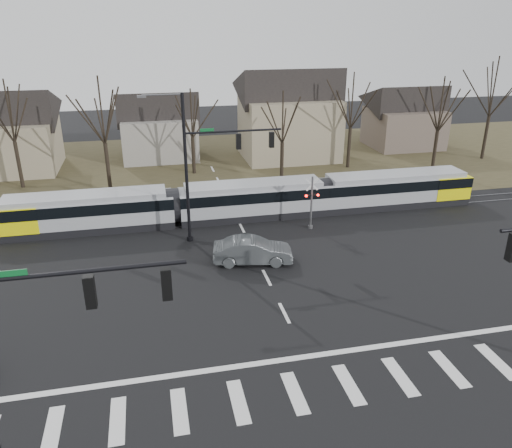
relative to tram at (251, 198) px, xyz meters
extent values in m
plane|color=black|center=(-1.18, -16.00, -1.52)|extent=(140.00, 140.00, 0.00)
cube|color=#38331E|center=(-1.18, 16.00, -1.52)|extent=(140.00, 28.00, 0.01)
cube|color=silver|center=(-11.98, -20.00, -1.52)|extent=(0.60, 2.60, 0.01)
cube|color=silver|center=(-9.58, -20.00, -1.52)|extent=(0.60, 2.60, 0.01)
cube|color=silver|center=(-7.18, -20.00, -1.52)|extent=(0.60, 2.60, 0.01)
cube|color=silver|center=(-4.78, -20.00, -1.52)|extent=(0.60, 2.60, 0.01)
cube|color=silver|center=(-2.38, -20.00, -1.52)|extent=(0.60, 2.60, 0.01)
cube|color=silver|center=(0.02, -20.00, -1.52)|extent=(0.60, 2.60, 0.01)
cube|color=silver|center=(2.42, -20.00, -1.52)|extent=(0.60, 2.60, 0.01)
cube|color=silver|center=(4.82, -20.00, -1.52)|extent=(0.60, 2.60, 0.01)
cube|color=silver|center=(7.22, -20.00, -1.52)|extent=(0.60, 2.60, 0.01)
cube|color=silver|center=(-1.18, -17.80, -1.52)|extent=(28.00, 0.35, 0.01)
cube|color=silver|center=(-1.18, -14.00, -1.52)|extent=(0.18, 2.00, 0.01)
cube|color=silver|center=(-1.18, -10.00, -1.52)|extent=(0.18, 2.00, 0.01)
cube|color=silver|center=(-1.18, -6.00, -1.52)|extent=(0.18, 2.00, 0.01)
cube|color=silver|center=(-1.18, -2.00, -1.52)|extent=(0.18, 2.00, 0.01)
cube|color=silver|center=(-1.18, 2.00, -1.52)|extent=(0.18, 2.00, 0.01)
cube|color=silver|center=(-1.18, 6.00, -1.52)|extent=(0.18, 2.00, 0.01)
cube|color=silver|center=(-1.18, 10.00, -1.52)|extent=(0.18, 2.00, 0.01)
cube|color=silver|center=(-1.18, 14.00, -1.52)|extent=(0.18, 2.00, 0.01)
cube|color=#59595E|center=(-1.18, -0.90, -1.49)|extent=(90.00, 0.12, 0.06)
cube|color=#59595E|center=(-1.18, 0.50, -1.49)|extent=(90.00, 0.12, 0.06)
cube|color=gray|center=(-12.28, 0.00, -0.13)|extent=(12.45, 2.68, 2.80)
cube|color=black|center=(-12.28, 0.00, 0.44)|extent=(12.47, 2.72, 0.81)
cube|color=#F7EE07|center=(-16.97, 0.00, -0.04)|extent=(3.06, 2.74, 1.87)
cube|color=gray|center=(0.17, 0.00, -0.13)|extent=(11.49, 2.68, 2.80)
cube|color=black|center=(0.17, 0.00, 0.44)|extent=(11.51, 2.72, 0.81)
cube|color=gray|center=(12.14, 0.00, -0.13)|extent=(12.45, 2.68, 2.80)
cube|color=black|center=(12.14, 0.00, 0.44)|extent=(12.47, 2.72, 0.81)
cube|color=#F7EE07|center=(16.83, 0.00, -0.04)|extent=(3.06, 2.74, 1.87)
imported|color=#474B4E|center=(-1.57, -7.83, -0.70)|extent=(3.54, 5.64, 1.65)
cylinder|color=black|center=(-9.93, -22.00, 6.08)|extent=(6.50, 0.14, 0.14)
cube|color=#0C5926|center=(-11.68, -22.00, 6.23)|extent=(0.90, 0.03, 0.22)
cube|color=black|center=(-9.60, -22.00, 5.38)|extent=(0.32, 0.32, 1.05)
sphere|color=#FF0C07|center=(-9.60, -22.00, 5.71)|extent=(0.22, 0.22, 0.22)
cube|color=black|center=(-7.33, -22.00, 5.38)|extent=(0.32, 0.32, 1.05)
sphere|color=#FF0C07|center=(-7.33, -22.00, 5.71)|extent=(0.22, 0.22, 0.22)
cylinder|color=black|center=(-5.18, -3.50, 3.58)|extent=(0.22, 0.22, 10.20)
cylinder|color=black|center=(-5.18, -3.50, -1.37)|extent=(0.44, 0.44, 0.30)
cylinder|color=black|center=(-1.93, -3.50, 6.08)|extent=(6.50, 0.14, 0.14)
cube|color=#0C5926|center=(-3.68, -3.50, 6.23)|extent=(0.90, 0.03, 0.22)
cube|color=black|center=(-1.60, -3.50, 5.38)|extent=(0.32, 0.32, 1.05)
sphere|color=#FF0C07|center=(-1.60, -3.50, 5.71)|extent=(0.22, 0.22, 0.22)
cube|color=black|center=(0.67, -3.50, 5.38)|extent=(0.32, 0.32, 1.05)
sphere|color=#FF0C07|center=(0.67, -3.50, 5.71)|extent=(0.22, 0.22, 0.22)
cube|color=#59595B|center=(-7.68, -3.50, 8.50)|extent=(0.55, 0.22, 0.14)
cylinder|color=#59595B|center=(3.82, -3.20, 0.48)|extent=(0.14, 0.14, 4.00)
cylinder|color=#59595B|center=(3.82, -3.20, -1.42)|extent=(0.36, 0.36, 0.20)
cube|color=silver|center=(3.82, -3.20, 1.88)|extent=(0.95, 0.04, 0.95)
cube|color=silver|center=(3.82, -3.20, 1.88)|extent=(0.95, 0.04, 0.95)
cube|color=black|center=(3.82, -3.20, 1.08)|extent=(1.00, 0.10, 0.12)
sphere|color=#FF0C07|center=(3.37, -3.28, 1.08)|extent=(0.18, 0.18, 0.18)
sphere|color=#FF0C07|center=(4.27, -3.28, 1.08)|extent=(0.18, 0.18, 0.18)
cube|color=gray|center=(-21.18, 18.00, 0.98)|extent=(9.00, 8.00, 5.00)
cube|color=gray|center=(-6.18, 20.00, 0.73)|extent=(8.00, 7.00, 4.50)
cube|color=gray|center=(7.82, 17.00, 1.73)|extent=(10.00, 8.00, 6.50)
cube|color=brown|center=(22.82, 19.00, 0.73)|extent=(8.00, 7.00, 4.50)
camera|label=1|loc=(-7.54, -35.84, 12.99)|focal=35.00mm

